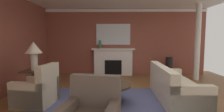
# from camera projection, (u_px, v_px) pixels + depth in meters

# --- Properties ---
(ground_plane) EXTENTS (8.35, 8.35, 0.00)m
(ground_plane) POSITION_uv_depth(u_px,v_px,m) (127.00, 100.00, 4.33)
(ground_plane) COLOR brown
(wall_fireplace) EXTENTS (7.02, 0.12, 2.80)m
(wall_fireplace) POSITION_uv_depth(u_px,v_px,m) (122.00, 42.00, 7.45)
(wall_fireplace) COLOR brown
(wall_fireplace) RESTS_ON ground_plane
(wall_window) EXTENTS (0.12, 7.02, 2.80)m
(wall_window) POSITION_uv_depth(u_px,v_px,m) (2.00, 44.00, 4.54)
(wall_window) COLOR brown
(wall_window) RESTS_ON ground_plane
(crown_moulding) EXTENTS (7.02, 0.08, 0.12)m
(crown_moulding) POSITION_uv_depth(u_px,v_px,m) (122.00, 10.00, 7.25)
(crown_moulding) COLOR white
(area_rug) EXTENTS (3.43, 2.40, 0.01)m
(area_rug) POSITION_uv_depth(u_px,v_px,m) (110.00, 103.00, 4.15)
(area_rug) COLOR #4C517A
(area_rug) RESTS_ON ground_plane
(fireplace) EXTENTS (1.80, 0.35, 1.14)m
(fireplace) POSITION_uv_depth(u_px,v_px,m) (113.00, 62.00, 7.33)
(fireplace) COLOR white
(fireplace) RESTS_ON ground_plane
(mantel_mirror) EXTENTS (1.43, 0.04, 0.87)m
(mantel_mirror) POSITION_uv_depth(u_px,v_px,m) (113.00, 34.00, 7.34)
(mantel_mirror) COLOR silver
(sofa) EXTENTS (0.95, 2.12, 0.85)m
(sofa) POSITION_uv_depth(u_px,v_px,m) (174.00, 88.00, 4.37)
(sofa) COLOR beige
(sofa) RESTS_ON ground_plane
(armchair_near_window) EXTENTS (0.90, 0.90, 0.95)m
(armchair_near_window) POSITION_uv_depth(u_px,v_px,m) (37.00, 92.00, 4.03)
(armchair_near_window) COLOR #C1B293
(armchair_near_window) RESTS_ON ground_plane
(coffee_table) EXTENTS (1.00, 1.00, 0.45)m
(coffee_table) POSITION_uv_depth(u_px,v_px,m) (110.00, 89.00, 4.12)
(coffee_table) COLOR #3D2D1E
(coffee_table) RESTS_ON ground_plane
(side_table) EXTENTS (0.56, 0.56, 0.70)m
(side_table) POSITION_uv_depth(u_px,v_px,m) (35.00, 81.00, 4.64)
(side_table) COLOR #3D2D1E
(side_table) RESTS_ON ground_plane
(table_lamp) EXTENTS (0.44, 0.44, 0.75)m
(table_lamp) POSITION_uv_depth(u_px,v_px,m) (34.00, 50.00, 4.56)
(table_lamp) COLOR beige
(table_lamp) RESTS_ON side_table
(vase_mantel_left) EXTENTS (0.11, 0.11, 0.34)m
(vase_mantel_left) POSITION_uv_depth(u_px,v_px,m) (100.00, 44.00, 7.21)
(vase_mantel_left) COLOR #33703D
(vase_mantel_left) RESTS_ON fireplace
(vase_tall_corner) EXTENTS (0.28, 0.28, 0.81)m
(vase_tall_corner) POSITION_uv_depth(u_px,v_px,m) (169.00, 67.00, 7.01)
(vase_tall_corner) COLOR black
(vase_tall_corner) RESTS_ON ground_plane
(book_red_cover) EXTENTS (0.22, 0.22, 0.05)m
(book_red_cover) POSITION_uv_depth(u_px,v_px,m) (103.00, 82.00, 4.27)
(book_red_cover) COLOR navy
(book_red_cover) RESTS_ON coffee_table
(book_art_folio) EXTENTS (0.27, 0.25, 0.04)m
(book_art_folio) POSITION_uv_depth(u_px,v_px,m) (110.00, 80.00, 4.22)
(book_art_folio) COLOR tan
(book_art_folio) RESTS_ON coffee_table
(book_small_novel) EXTENTS (0.25, 0.24, 0.04)m
(book_small_novel) POSITION_uv_depth(u_px,v_px,m) (108.00, 79.00, 4.17)
(book_small_novel) COLOR navy
(book_small_novel) RESTS_ON coffee_table
(column_white) EXTENTS (0.20, 0.20, 2.80)m
(column_white) POSITION_uv_depth(u_px,v_px,m) (198.00, 42.00, 6.35)
(column_white) COLOR white
(column_white) RESTS_ON ground_plane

